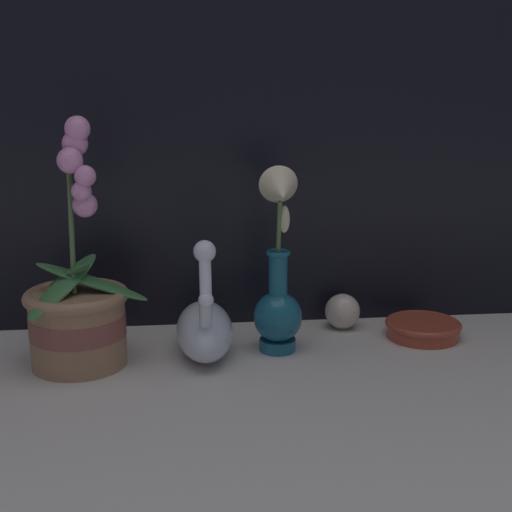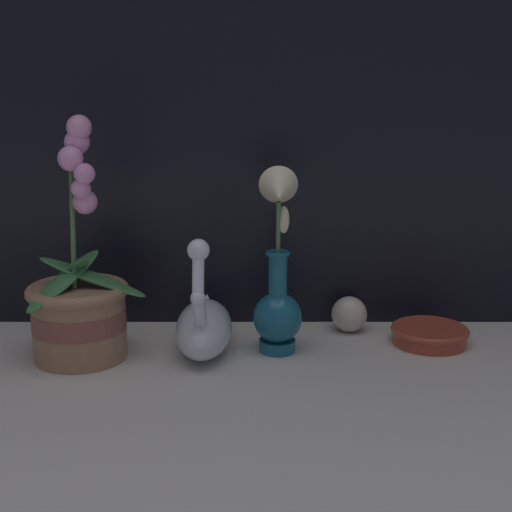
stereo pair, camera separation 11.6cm
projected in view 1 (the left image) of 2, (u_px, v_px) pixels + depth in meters
ground_plane at (272, 379)px, 1.07m from camera, size 2.80×2.80×0.00m
orchid_potted_plant at (78, 311)px, 1.11m from camera, size 0.20×0.18×0.39m
swan_figurine at (205, 326)px, 1.16m from camera, size 0.09×0.22×0.21m
blue_vase at (279, 284)px, 1.16m from camera, size 0.08×0.10×0.31m
glass_sphere at (342, 311)px, 1.29m from camera, size 0.06×0.06×0.06m
amber_dish at (423, 328)px, 1.25m from camera, size 0.13×0.13×0.03m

